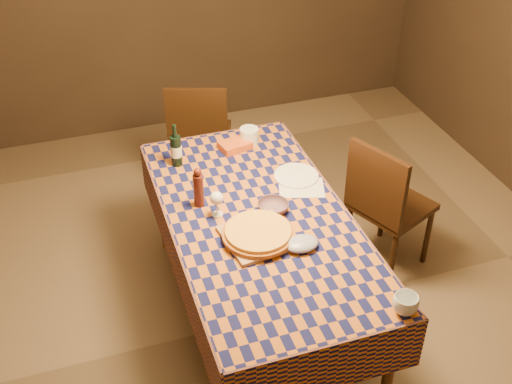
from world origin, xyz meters
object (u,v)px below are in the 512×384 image
cutting_board (258,237)px  chair_right (385,202)px  bowl (273,207)px  dining_table (259,229)px  pizza (258,233)px  wine_bottle (176,150)px  white_plate (296,176)px  chair_far (199,133)px

cutting_board → chair_right: bearing=21.4°
cutting_board → bowl: bowl is taller
dining_table → pizza: size_ratio=4.29×
chair_right → wine_bottle: bearing=159.9°
dining_table → wine_bottle: 0.72m
white_plate → bowl: bearing=-131.8°
bowl → wine_bottle: (-0.38, 0.61, 0.07)m
chair_far → pizza: bearing=-92.6°
bowl → chair_far: 1.36m
chair_far → chair_right: 1.44m
cutting_board → wine_bottle: wine_bottle is taller
dining_table → cutting_board: size_ratio=5.63×
wine_bottle → white_plate: wine_bottle is taller
dining_table → chair_far: 1.36m
white_plate → chair_far: 1.14m
white_plate → dining_table: bearing=-138.1°
dining_table → bowl: bearing=17.1°
chair_far → chair_right: (0.87, -1.15, 0.00)m
bowl → white_plate: (0.23, 0.26, -0.02)m
white_plate → chair_far: bearing=106.4°
dining_table → chair_far: size_ratio=1.98×
bowl → chair_far: bearing=93.4°
dining_table → cutting_board: bearing=-110.2°
pizza → chair_right: 1.05m
cutting_board → chair_right: (0.94, 0.37, -0.26)m
cutting_board → chair_far: chair_far is taller
dining_table → cutting_board: cutting_board is taller
bowl → white_plate: size_ratio=0.65×
pizza → white_plate: bearing=49.8°
pizza → white_plate: size_ratio=1.68×
wine_bottle → dining_table: bearing=-64.9°
cutting_board → bowl: size_ratio=1.98×
pizza → chair_right: (0.94, 0.37, -0.29)m
dining_table → cutting_board: (-0.06, -0.16, 0.09)m
cutting_board → pizza: pizza is taller
dining_table → pizza: 0.21m
cutting_board → wine_bottle: bearing=106.5°
cutting_board → chair_far: size_ratio=0.35×
dining_table → wine_bottle: (-0.30, 0.63, 0.18)m
pizza → chair_far: bearing=87.4°
dining_table → bowl: 0.14m
dining_table → chair_far: (0.01, 1.35, -0.17)m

